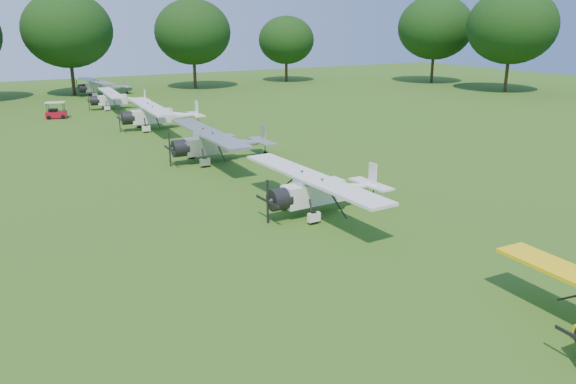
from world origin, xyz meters
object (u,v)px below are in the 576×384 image
(aircraft_3, at_px, (322,188))
(golf_cart, at_px, (56,113))
(aircraft_7, at_px, (101,86))
(aircraft_5, at_px, (158,114))
(aircraft_6, at_px, (117,98))
(aircraft_4, at_px, (217,142))

(aircraft_3, xyz_separation_m, golf_cart, (-7.14, 36.90, -0.71))
(aircraft_3, relative_size, aircraft_7, 1.02)
(aircraft_7, bearing_deg, aircraft_5, -97.35)
(aircraft_3, xyz_separation_m, aircraft_7, (0.86, 53.12, -0.03))
(aircraft_3, distance_m, aircraft_5, 26.38)
(aircraft_5, height_order, aircraft_6, aircraft_5)
(aircraft_6, distance_m, aircraft_7, 12.88)
(aircraft_7, bearing_deg, aircraft_4, -96.94)
(aircraft_4, bearing_deg, aircraft_7, 90.66)
(aircraft_3, relative_size, aircraft_4, 0.93)
(aircraft_4, height_order, golf_cart, aircraft_4)
(aircraft_3, distance_m, golf_cart, 37.59)
(aircraft_4, bearing_deg, aircraft_5, 91.47)
(aircraft_7, distance_m, golf_cart, 18.10)
(aircraft_4, xyz_separation_m, aircraft_5, (0.18, 13.72, 0.02))
(aircraft_4, distance_m, golf_cart, 25.22)
(aircraft_3, relative_size, aircraft_6, 1.06)
(aircraft_6, bearing_deg, aircraft_5, -84.35)
(aircraft_3, distance_m, aircraft_6, 40.29)
(aircraft_4, relative_size, aircraft_5, 0.98)
(aircraft_4, bearing_deg, aircraft_6, 92.40)
(aircraft_7, height_order, golf_cart, aircraft_7)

